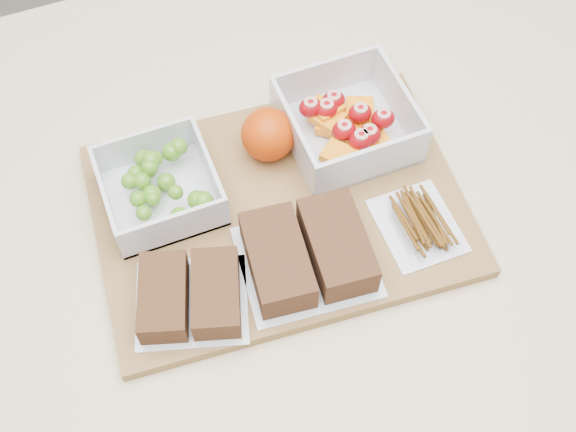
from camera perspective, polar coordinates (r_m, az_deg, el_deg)
name	(u,v)px	position (r m, az deg, el deg)	size (l,w,h in m)	color
ground	(289,422)	(1.68, 0.05, -15.93)	(4.00, 4.00, 0.00)	gray
counter	(289,350)	(1.25, 0.07, -10.58)	(1.20, 0.90, 0.90)	beige
cutting_board	(279,209)	(0.84, -0.69, 0.52)	(0.42, 0.30, 0.02)	olive
grape_container	(161,185)	(0.83, -10.01, 2.39)	(0.13, 0.13, 0.05)	silver
fruit_container	(347,123)	(0.87, 4.65, 7.31)	(0.14, 0.14, 0.06)	silver
orange	(268,135)	(0.85, -1.59, 6.44)	(0.06, 0.06, 0.06)	#C53A04
sandwich_bag_left	(190,295)	(0.77, -7.75, -6.24)	(0.14, 0.13, 0.04)	silver
sandwich_bag_center	(307,253)	(0.78, 1.54, -2.94)	(0.16, 0.14, 0.04)	silver
pretzel_bag	(419,221)	(0.82, 10.30, -0.39)	(0.09, 0.10, 0.02)	silver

